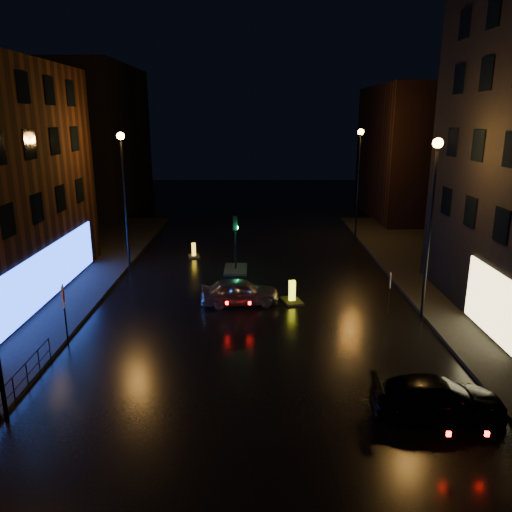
% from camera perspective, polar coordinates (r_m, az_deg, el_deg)
% --- Properties ---
extents(ground, '(120.00, 120.00, 0.00)m').
position_cam_1_polar(ground, '(18.22, -0.09, -14.81)').
color(ground, black).
rests_on(ground, ground).
extents(building_far_left, '(8.00, 16.00, 14.00)m').
position_cam_1_polar(building_far_left, '(53.22, -18.07, 12.49)').
color(building_far_left, black).
rests_on(building_far_left, ground).
extents(building_far_right, '(8.00, 14.00, 12.00)m').
position_cam_1_polar(building_far_right, '(50.12, 17.63, 11.22)').
color(building_far_right, black).
rests_on(building_far_right, ground).
extents(street_lamp_lfar, '(0.44, 0.44, 8.37)m').
position_cam_1_polar(street_lamp_lfar, '(30.93, -14.89, 8.30)').
color(street_lamp_lfar, black).
rests_on(street_lamp_lfar, ground).
extents(street_lamp_rnear, '(0.44, 0.44, 8.37)m').
position_cam_1_polar(street_lamp_rnear, '(23.36, 19.49, 5.70)').
color(street_lamp_rnear, black).
rests_on(street_lamp_rnear, ground).
extents(street_lamp_rfar, '(0.44, 0.44, 8.37)m').
position_cam_1_polar(street_lamp_rfar, '(38.68, 11.68, 9.87)').
color(street_lamp_rfar, black).
rests_on(street_lamp_rfar, ground).
extents(traffic_signal, '(1.40, 2.40, 3.45)m').
position_cam_1_polar(traffic_signal, '(30.99, -2.34, -0.74)').
color(traffic_signal, black).
rests_on(traffic_signal, ground).
extents(guard_railing, '(0.05, 6.04, 1.00)m').
position_cam_1_polar(guard_railing, '(18.77, -26.03, -12.99)').
color(guard_railing, black).
rests_on(guard_railing, ground).
extents(silver_hatchback, '(4.10, 2.03, 1.34)m').
position_cam_1_polar(silver_hatchback, '(25.39, -1.87, -4.08)').
color(silver_hatchback, '#ABADB3').
rests_on(silver_hatchback, ground).
extents(dark_sedan, '(4.28, 1.84, 1.23)m').
position_cam_1_polar(dark_sedan, '(17.48, 20.07, -14.95)').
color(dark_sedan, black).
rests_on(dark_sedan, ground).
extents(bollard_near, '(1.19, 1.50, 1.16)m').
position_cam_1_polar(bollard_near, '(25.84, 4.13, -4.74)').
color(bollard_near, black).
rests_on(bollard_near, ground).
extents(bollard_far, '(0.93, 1.23, 0.97)m').
position_cam_1_polar(bollard_far, '(34.26, -7.11, 0.24)').
color(bollard_far, black).
rests_on(bollard_far, ground).
extents(road_sign_left, '(0.24, 0.61, 2.57)m').
position_cam_1_polar(road_sign_left, '(22.00, -21.12, -4.85)').
color(road_sign_left, black).
rests_on(road_sign_left, ground).
extents(road_sign_right, '(0.15, 0.48, 2.00)m').
position_cam_1_polar(road_sign_right, '(24.83, 15.08, -3.07)').
color(road_sign_right, black).
rests_on(road_sign_right, ground).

